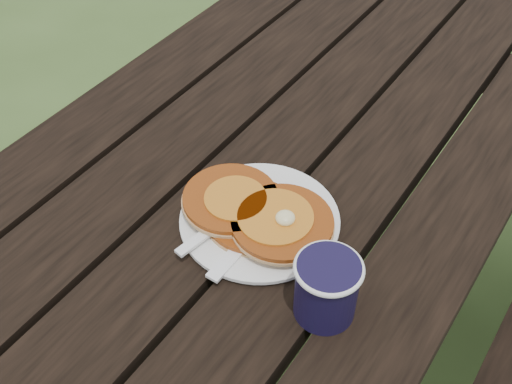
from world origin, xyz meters
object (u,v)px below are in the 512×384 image
Objects in this scene: picnic_table at (244,320)px; pancake_stack at (257,213)px; plate at (260,220)px; coffee_cup at (327,286)px.

picnic_table is 0.42m from pancake_stack.
coffee_cup is at bearing -27.65° from plate.
pancake_stack is at bearing -100.58° from plate.
pancake_stack is 0.18m from coffee_cup.
pancake_stack is at bearing 153.85° from coffee_cup.
coffee_cup is at bearing -30.40° from picnic_table.
coffee_cup is (0.16, -0.08, 0.03)m from pancake_stack.
picnic_table is 7.70× the size of pancake_stack.
coffee_cup reaches higher than picnic_table.
plate is 2.49× the size of coffee_cup.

